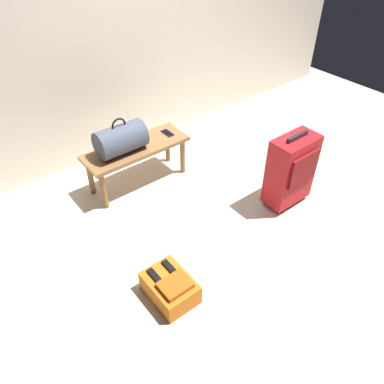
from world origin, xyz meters
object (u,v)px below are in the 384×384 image
backpack_orange (170,287)px  bench (137,152)px  cell_phone (167,133)px  suitcase_upright_red (291,170)px  duffel_bag_slate (121,139)px

backpack_orange → bench: bearing=67.1°
cell_phone → suitcase_upright_red: (0.54, -1.10, -0.05)m
bench → backpack_orange: (-0.54, -1.27, -0.26)m
suitcase_upright_red → backpack_orange: size_ratio=1.90×
bench → suitcase_upright_red: suitcase_upright_red is taller
cell_phone → suitcase_upright_red: size_ratio=0.20×
backpack_orange → suitcase_upright_red: bearing=7.0°
bench → suitcase_upright_red: (0.90, -1.10, 0.02)m
backpack_orange → duffel_bag_slate: bearing=72.8°
bench → duffel_bag_slate: 0.24m
cell_phone → suitcase_upright_red: suitcase_upright_red is taller
bench → backpack_orange: 1.40m
duffel_bag_slate → suitcase_upright_red: size_ratio=0.61×
suitcase_upright_red → cell_phone: bearing=115.9°
suitcase_upright_red → backpack_orange: 1.47m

